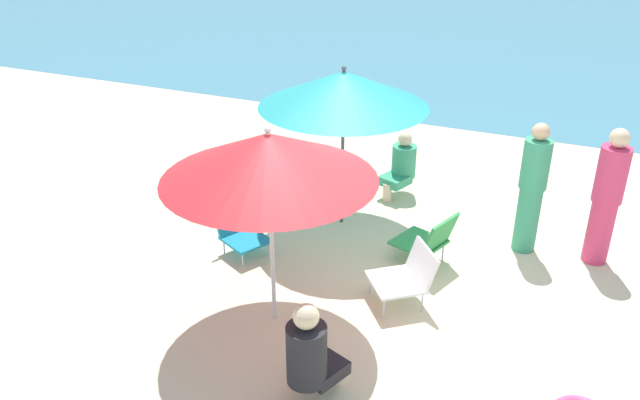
# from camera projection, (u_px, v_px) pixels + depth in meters

# --- Properties ---
(ground_plane) EXTENTS (40.00, 40.00, 0.00)m
(ground_plane) POSITION_uv_depth(u_px,v_px,m) (406.00, 300.00, 6.70)
(ground_plane) COLOR beige
(sea_water) EXTENTS (40.00, 16.00, 0.01)m
(sea_water) POSITION_uv_depth(u_px,v_px,m) (544.00, 38.00, 17.63)
(sea_water) COLOR teal
(sea_water) RESTS_ON ground_plane
(umbrella_red) EXTENTS (1.95, 1.95, 2.00)m
(umbrella_red) POSITION_uv_depth(u_px,v_px,m) (269.00, 157.00, 5.67)
(umbrella_red) COLOR silver
(umbrella_red) RESTS_ON ground_plane
(umbrella_teal) EXTENTS (1.99, 1.99, 2.00)m
(umbrella_teal) POSITION_uv_depth(u_px,v_px,m) (344.00, 89.00, 7.45)
(umbrella_teal) COLOR #4C4C51
(umbrella_teal) RESTS_ON ground_plane
(beach_chair_a) EXTENTS (0.71, 0.66, 0.59)m
(beach_chair_a) POSITION_uv_depth(u_px,v_px,m) (240.00, 229.00, 7.47)
(beach_chair_a) COLOR teal
(beach_chair_a) RESTS_ON ground_plane
(beach_chair_b) EXTENTS (0.73, 0.74, 0.65)m
(beach_chair_b) POSITION_uv_depth(u_px,v_px,m) (270.00, 168.00, 8.90)
(beach_chair_b) COLOR teal
(beach_chair_b) RESTS_ON ground_plane
(beach_chair_c) EXTENTS (0.79, 0.78, 0.60)m
(beach_chair_c) POSITION_uv_depth(u_px,v_px,m) (407.00, 275.00, 6.55)
(beach_chair_c) COLOR white
(beach_chair_c) RESTS_ON ground_plane
(beach_chair_d) EXTENTS (0.73, 0.68, 0.63)m
(beach_chair_d) POSITION_uv_depth(u_px,v_px,m) (428.00, 239.00, 7.19)
(beach_chair_d) COLOR #33934C
(beach_chair_d) RESTS_ON ground_plane
(person_a) EXTENTS (0.44, 0.56, 0.88)m
(person_a) POSITION_uv_depth(u_px,v_px,m) (401.00, 164.00, 8.75)
(person_a) COLOR #389970
(person_a) RESTS_ON ground_plane
(person_b) EXTENTS (0.31, 0.31, 1.55)m
(person_b) POSITION_uv_depth(u_px,v_px,m) (532.00, 189.00, 7.29)
(person_b) COLOR #389970
(person_b) RESTS_ON ground_plane
(person_c) EXTENTS (0.32, 0.32, 1.58)m
(person_c) POSITION_uv_depth(u_px,v_px,m) (607.00, 197.00, 7.05)
(person_c) COLOR #DB3866
(person_c) RESTS_ON ground_plane
(person_d) EXTENTS (0.45, 0.56, 0.97)m
(person_d) POSITION_uv_depth(u_px,v_px,m) (311.00, 353.00, 5.22)
(person_d) COLOR black
(person_d) RESTS_ON ground_plane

